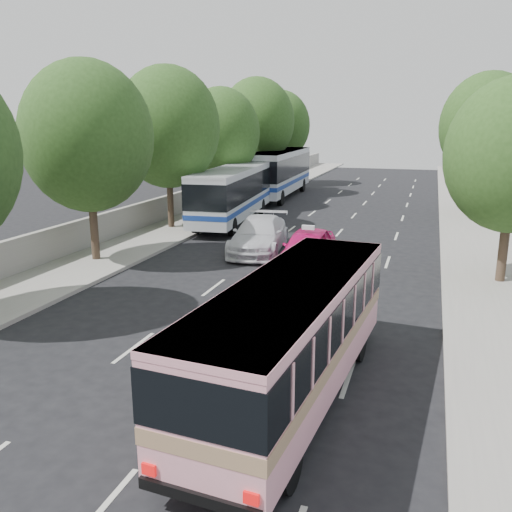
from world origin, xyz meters
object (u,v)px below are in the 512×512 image
at_px(white_pickup, 259,235).
at_px(tour_coach_front, 233,190).
at_px(tour_coach_rear, 279,169).
at_px(pink_taxi, 308,248).
at_px(pink_bus, 293,327).

distance_m(white_pickup, tour_coach_front, 8.07).
bearing_deg(tour_coach_rear, pink_taxi, -73.31).
height_order(pink_bus, white_pickup, pink_bus).
height_order(pink_taxi, white_pickup, white_pickup).
bearing_deg(pink_bus, pink_taxi, 105.55).
relative_size(pink_taxi, tour_coach_rear, 0.38).
bearing_deg(white_pickup, tour_coach_front, 112.99).
xyz_separation_m(white_pickup, tour_coach_front, (-3.94, 6.94, 1.21)).
relative_size(white_pickup, tour_coach_rear, 0.45).
distance_m(tour_coach_front, tour_coach_rear, 12.12).
xyz_separation_m(pink_bus, tour_coach_rear, (-9.40, 32.66, 0.54)).
relative_size(pink_bus, tour_coach_front, 0.79).
xyz_separation_m(pink_taxi, white_pickup, (-2.88, 2.03, 0.00)).
relative_size(white_pickup, tour_coach_front, 0.50).
height_order(pink_bus, tour_coach_front, tour_coach_front).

